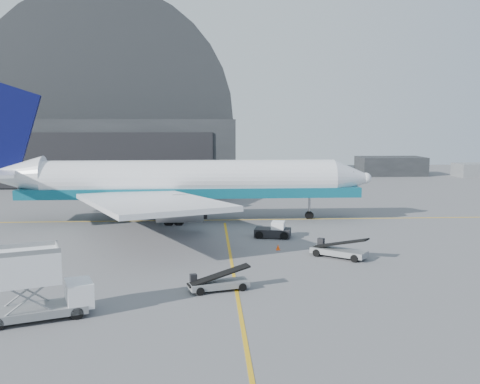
{
  "coord_description": "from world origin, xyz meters",
  "views": [
    {
      "loc": [
        -1.9,
        -42.11,
        11.44
      ],
      "look_at": [
        1.32,
        11.0,
        4.5
      ],
      "focal_mm": 40.0,
      "sensor_mm": 36.0,
      "label": 1
    }
  ],
  "objects": [
    {
      "name": "airliner",
      "position": [
        -5.78,
        20.06,
        4.59
      ],
      "size": [
        46.77,
        45.36,
        16.41
      ],
      "color": "white",
      "rests_on": "ground"
    },
    {
      "name": "belt_loader_a",
      "position": [
        -1.25,
        -6.61,
        0.51
      ],
      "size": [
        4.43,
        2.39,
        1.66
      ],
      "rotation": [
        0.0,
        0.0,
        0.26
      ],
      "color": "gray",
      "rests_on": "ground"
    },
    {
      "name": "distant_bldg_b",
      "position": [
        55.0,
        68.0,
        0.0
      ],
      "size": [
        8.0,
        6.0,
        2.8
      ],
      "primitive_type": "cube",
      "color": "gray",
      "rests_on": "ground"
    },
    {
      "name": "distant_bldg_a",
      "position": [
        38.0,
        72.0,
        0.0
      ],
      "size": [
        14.0,
        8.0,
        4.0
      ],
      "primitive_type": "cube",
      "color": "black",
      "rests_on": "ground"
    },
    {
      "name": "ground",
      "position": [
        0.0,
        0.0,
        0.0
      ],
      "size": [
        200.0,
        200.0,
        0.0
      ],
      "primitive_type": "plane",
      "color": "#565659",
      "rests_on": "ground"
    },
    {
      "name": "catering_truck",
      "position": [
        -12.0,
        -11.39,
        2.07
      ],
      "size": [
        6.35,
        4.13,
        4.1
      ],
      "rotation": [
        0.0,
        0.0,
        0.36
      ],
      "color": "gray",
      "rests_on": "ground"
    },
    {
      "name": "taxi_lines",
      "position": [
        0.0,
        12.67,
        0.01
      ],
      "size": [
        80.0,
        42.12,
        0.02
      ],
      "color": "gold",
      "rests_on": "ground"
    },
    {
      "name": "traffic_cone",
      "position": [
        4.39,
        4.77,
        0.25
      ],
      "size": [
        0.37,
        0.37,
        0.53
      ],
      "color": "#FB4907",
      "rests_on": "ground"
    },
    {
      "name": "hangar",
      "position": [
        -22.0,
        64.95,
        9.54
      ],
      "size": [
        50.0,
        28.3,
        28.0
      ],
      "color": "black",
      "rests_on": "ground"
    },
    {
      "name": "pushback_tug",
      "position": [
        4.67,
        10.18,
        0.62
      ],
      "size": [
        3.9,
        2.79,
        1.64
      ],
      "rotation": [
        0.0,
        0.0,
        -0.24
      ],
      "color": "black",
      "rests_on": "ground"
    },
    {
      "name": "belt_loader_b",
      "position": [
        9.17,
        1.81,
        0.59
      ],
      "size": [
        4.74,
        4.12,
        1.92
      ],
      "rotation": [
        0.0,
        0.0,
        -0.65
      ],
      "color": "gray",
      "rests_on": "ground"
    }
  ]
}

